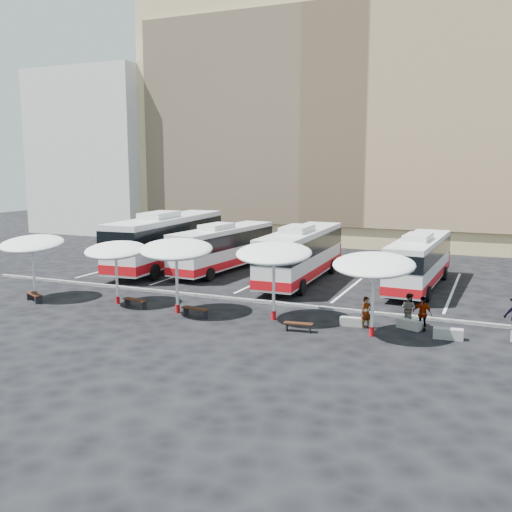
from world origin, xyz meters
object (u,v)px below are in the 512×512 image
at_px(bus_2, 301,252).
at_px(conc_bench_2, 448,334).
at_px(wood_bench_3, 298,325).
at_px(conc_bench_0, 352,322).
at_px(bus_0, 168,239).
at_px(conc_bench_1, 409,324).
at_px(wood_bench_1, 135,301).
at_px(sunshade_4, 374,265).
at_px(passenger_1, 409,309).
at_px(passenger_2, 422,314).
at_px(wood_bench_0, 34,296).
at_px(sunshade_2, 176,250).
at_px(sunshade_0, 32,244).
at_px(wood_bench_2, 195,310).
at_px(sunshade_1, 116,250).
at_px(sunshade_3, 274,254).
at_px(bus_3, 419,260).
at_px(passenger_0, 366,313).
at_px(bus_1, 224,246).

relative_size(bus_2, conc_bench_2, 9.40).
xyz_separation_m(wood_bench_3, conc_bench_0, (2.04, 1.91, -0.11)).
distance_m(bus_0, conc_bench_2, 23.33).
bearing_deg(bus_2, conc_bench_1, -47.70).
bearing_deg(wood_bench_1, bus_0, 113.61).
height_order(sunshade_4, conc_bench_2, sunshade_4).
bearing_deg(passenger_1, passenger_2, 166.56).
bearing_deg(wood_bench_0, sunshade_2, 7.18).
height_order(bus_2, passenger_1, bus_2).
relative_size(sunshade_0, sunshade_4, 1.14).
bearing_deg(sunshade_2, wood_bench_2, -15.83).
xyz_separation_m(sunshade_1, sunshade_3, (9.19, 0.33, 0.34)).
bearing_deg(bus_2, passenger_2, -45.83).
height_order(sunshade_1, wood_bench_1, sunshade_1).
bearing_deg(sunshade_4, sunshade_0, -179.02).
relative_size(wood_bench_0, wood_bench_3, 1.11).
relative_size(sunshade_0, conc_bench_2, 3.59).
bearing_deg(bus_2, wood_bench_2, -102.35).
relative_size(bus_3, sunshade_2, 2.20).
relative_size(wood_bench_1, passenger_2, 0.99).
bearing_deg(passenger_0, bus_0, 107.63).
distance_m(bus_1, passenger_2, 18.22).
relative_size(bus_1, conc_bench_2, 8.82).
distance_m(passenger_1, passenger_2, 0.97).
bearing_deg(passenger_2, sunshade_2, -154.00).
height_order(bus_0, bus_3, bus_0).
distance_m(sunshade_0, wood_bench_1, 7.23).
xyz_separation_m(sunshade_0, passenger_0, (18.95, 1.44, -2.40)).
xyz_separation_m(bus_2, conc_bench_2, (10.08, -9.49, -1.69)).
relative_size(sunshade_1, sunshade_3, 0.95).
xyz_separation_m(sunshade_3, wood_bench_3, (1.81, -1.47, -3.02)).
xyz_separation_m(bus_0, wood_bench_0, (-1.19, -12.19, -1.83)).
bearing_deg(passenger_2, sunshade_0, -156.37).
bearing_deg(sunshade_0, passenger_2, 5.64).
bearing_deg(wood_bench_2, sunshade_4, 1.82).
distance_m(bus_1, sunshade_1, 11.36).
height_order(wood_bench_0, wood_bench_1, wood_bench_1).
relative_size(bus_0, sunshade_4, 3.40).
height_order(conc_bench_1, passenger_0, passenger_0).
bearing_deg(conc_bench_2, passenger_0, 176.57).
bearing_deg(sunshade_1, sunshade_0, -170.96).
bearing_deg(sunshade_3, conc_bench_1, 8.60).
distance_m(bus_0, bus_2, 10.80).
xyz_separation_m(sunshade_2, conc_bench_1, (11.54, 1.72, -3.12)).
height_order(wood_bench_2, passenger_2, passenger_2).
distance_m(sunshade_2, wood_bench_2, 3.26).
distance_m(wood_bench_3, conc_bench_1, 5.25).
relative_size(conc_bench_1, passenger_0, 0.76).
height_order(wood_bench_1, passenger_1, passenger_1).
xyz_separation_m(bus_3, sunshade_4, (-0.53, -11.45, 1.47)).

